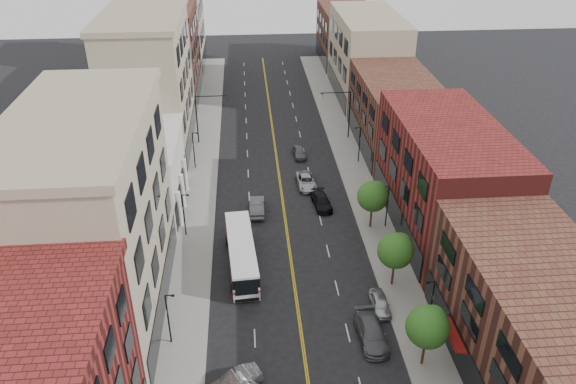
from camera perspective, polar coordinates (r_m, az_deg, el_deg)
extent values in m
cube|color=gray|center=(71.42, -8.84, 0.63)|extent=(4.00, 110.00, 0.15)
cube|color=gray|center=(72.53, 7.10, 1.25)|extent=(4.00, 110.00, 0.15)
cube|color=tan|center=(49.43, -19.15, -3.10)|extent=(10.00, 22.00, 18.00)
cube|color=silver|center=(67.06, -15.25, 1.64)|extent=(10.00, 14.00, 8.00)
cube|color=tan|center=(80.54, -13.87, 10.51)|extent=(10.00, 20.00, 18.00)
cube|color=#5A2D24|center=(99.89, -12.24, 13.50)|extent=(10.00, 20.00, 15.00)
cube|color=tan|center=(116.63, -11.40, 17.17)|extent=(10.00, 16.00, 20.00)
cube|color=#5A2D24|center=(45.35, 25.25, -14.35)|extent=(10.00, 26.00, 10.00)
cube|color=maroon|center=(62.32, 15.67, 1.41)|extent=(10.00, 22.00, 12.00)
cube|color=#5A2D24|center=(80.85, 10.90, 7.89)|extent=(10.00, 20.00, 10.00)
cube|color=tan|center=(99.49, 8.00, 13.51)|extent=(10.00, 22.00, 14.00)
cube|color=#5A2D24|center=(118.81, 5.95, 15.56)|extent=(10.00, 18.00, 11.00)
cylinder|color=black|center=(47.46, 13.59, -15.50)|extent=(0.22, 0.22, 2.50)
sphere|color=#245B1A|center=(45.65, 13.99, -13.16)|extent=(3.40, 3.40, 3.40)
sphere|color=#245B1A|center=(45.74, 14.53, -12.28)|extent=(2.04, 2.04, 2.04)
cylinder|color=black|center=(54.57, 10.61, -8.13)|extent=(0.22, 0.22, 2.50)
sphere|color=#245B1A|center=(53.01, 10.88, -5.88)|extent=(3.40, 3.40, 3.40)
sphere|color=#245B1A|center=(53.16, 11.34, -5.15)|extent=(2.04, 2.04, 2.04)
cylinder|color=black|center=(62.48, 8.43, -2.53)|extent=(0.22, 0.22, 2.50)
sphere|color=#245B1A|center=(61.12, 8.61, -0.44)|extent=(3.40, 3.40, 3.40)
sphere|color=#245B1A|center=(61.31, 9.02, 0.18)|extent=(2.04, 2.04, 2.04)
cylinder|color=black|center=(48.06, -12.07, -12.52)|extent=(0.14, 0.14, 5.00)
cylinder|color=black|center=(46.39, -11.96, -10.23)|extent=(0.70, 0.10, 0.10)
cube|color=black|center=(46.38, -11.64, -10.28)|extent=(0.28, 0.14, 0.14)
cube|color=#19592D|center=(47.47, -12.18, -11.72)|extent=(0.04, 0.55, 0.35)
cylinder|color=black|center=(60.78, -10.52, -2.34)|extent=(0.14, 0.14, 5.00)
cylinder|color=black|center=(59.47, -10.40, -0.29)|extent=(0.70, 0.10, 0.10)
cube|color=black|center=(59.47, -10.16, -0.32)|extent=(0.28, 0.14, 0.14)
cube|color=#19592D|center=(60.32, -10.60, -1.62)|extent=(0.04, 0.55, 0.35)
cylinder|color=black|center=(74.78, -9.54, 4.19)|extent=(0.14, 0.14, 5.00)
cylinder|color=black|center=(73.71, -9.43, 5.95)|extent=(0.70, 0.10, 0.10)
cube|color=black|center=(73.71, -9.24, 5.92)|extent=(0.28, 0.14, 0.14)
cube|color=#19592D|center=(74.40, -9.60, 4.81)|extent=(0.04, 0.55, 0.35)
cylinder|color=black|center=(49.85, 14.34, -11.04)|extent=(0.14, 0.14, 5.00)
cylinder|color=black|center=(48.19, 14.32, -8.82)|extent=(0.70, 0.10, 0.10)
cube|color=black|center=(48.14, 14.02, -8.90)|extent=(0.28, 0.14, 0.14)
cube|color=#19592D|center=(49.28, 14.48, -10.25)|extent=(0.04, 0.55, 0.35)
cylinder|color=black|center=(62.21, 10.04, -1.48)|extent=(0.14, 0.14, 5.00)
cylinder|color=black|center=(60.88, 9.93, 0.52)|extent=(0.70, 0.10, 0.10)
cube|color=black|center=(60.85, 9.69, 0.47)|extent=(0.28, 0.14, 0.14)
cube|color=#19592D|center=(61.75, 10.11, -0.77)|extent=(0.04, 0.55, 0.35)
cylinder|color=black|center=(75.94, 7.26, 4.78)|extent=(0.14, 0.14, 5.00)
cylinder|color=black|center=(74.86, 7.12, 6.51)|extent=(0.70, 0.10, 0.10)
cube|color=black|center=(74.83, 6.93, 6.47)|extent=(0.28, 0.14, 0.14)
cube|color=#19592D|center=(75.57, 7.30, 5.40)|extent=(0.04, 0.55, 0.35)
cylinder|color=black|center=(81.63, -9.24, 7.31)|extent=(0.18, 0.18, 7.20)
cylinder|color=black|center=(80.24, -7.86, 9.63)|extent=(4.40, 0.12, 0.12)
imported|color=black|center=(80.29, -6.54, 9.42)|extent=(0.15, 0.18, 0.90)
cylinder|color=black|center=(82.70, 6.25, 7.82)|extent=(0.18, 0.18, 7.20)
cylinder|color=black|center=(81.12, 4.83, 10.02)|extent=(4.40, 0.12, 0.12)
imported|color=black|center=(80.99, 3.55, 9.74)|extent=(0.15, 0.18, 0.90)
cube|color=silver|center=(56.13, -4.75, -6.22)|extent=(3.31, 11.57, 2.76)
cube|color=black|center=(55.74, -4.78, -5.67)|extent=(3.36, 11.61, 1.00)
cube|color=#AC0C27|center=(56.30, -4.74, -6.46)|extent=(3.36, 11.61, 0.21)
cube|color=black|center=(51.46, -4.23, -9.73)|extent=(2.09, 0.22, 1.52)
cylinder|color=black|center=(53.76, -5.72, -9.66)|extent=(0.33, 0.93, 0.91)
cylinder|color=black|center=(53.87, -3.02, -9.43)|extent=(0.33, 0.93, 0.91)
cylinder|color=black|center=(59.84, -6.21, -5.06)|extent=(0.33, 0.93, 0.91)
cylinder|color=black|center=(59.94, -3.81, -4.86)|extent=(0.33, 0.93, 0.91)
imported|color=#929498|center=(45.31, -5.36, -18.62)|extent=(4.43, 3.32, 1.40)
imported|color=#4E4E54|center=(49.12, 8.46, -13.96)|extent=(2.39, 5.45, 1.56)
imported|color=#B5B8BE|center=(52.21, 9.34, -11.10)|extent=(1.57, 3.79, 1.29)
imported|color=#545459|center=(64.99, -3.18, -1.47)|extent=(1.78, 4.83, 1.58)
imported|color=black|center=(66.16, 3.44, -0.99)|extent=(2.34, 4.75, 1.33)
imported|color=#A9ADB1|center=(70.37, 1.86, 1.09)|extent=(2.52, 5.05, 1.37)
imported|color=#55555B|center=(77.84, 1.14, 4.07)|extent=(1.86, 4.04, 1.34)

